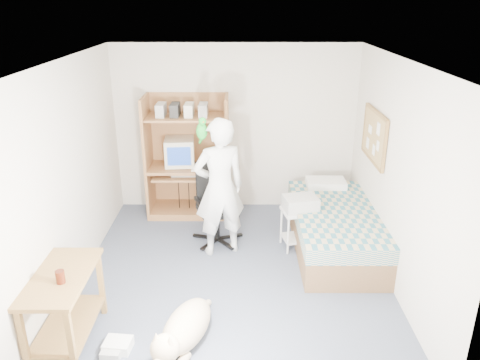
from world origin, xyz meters
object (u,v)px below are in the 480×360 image
Objects in this scene: printer_cart at (299,222)px; person at (220,188)px; computer_hutch at (188,161)px; office_chair at (216,214)px; side_desk at (64,299)px; bed at (334,228)px; dog at (184,329)px.

person is at bearing 174.07° from printer_cart.
computer_hutch reaches higher than office_chair.
side_desk is 1.86× the size of printer_cart.
computer_hutch is at bearing 150.71° from bed.
printer_cart is at bearing 166.47° from person.
bed reaches higher than dog.
dog is at bearing -133.35° from bed.
person is at bearing -177.07° from bed.
computer_hutch is at bearing 73.86° from side_desk.
bed is at bearing -29.29° from computer_hutch.
dog is (-0.27, -1.78, -0.70)m from person.
person reaches higher than dog.
office_chair is 1.11m from printer_cart.
person is 1.16m from printer_cart.
bed is 2.02× the size of side_desk.
dog is (1.10, -0.04, -0.31)m from side_desk.
office_chair is at bearing 57.59° from side_desk.
printer_cart is at bearing 74.64° from dog.
computer_hutch is 1.68× the size of office_chair.
side_desk is (-0.85, -2.94, -0.33)m from computer_hutch.
office_chair reaches higher than side_desk.
computer_hutch is 1.80× the size of side_desk.
computer_hutch reaches higher than printer_cart.
printer_cart is at bearing 175.11° from bed.
person is at bearing 51.82° from side_desk.
side_desk is 0.93× the size of office_chair.
office_chair reaches higher than dog.
computer_hutch is 2.35m from bed.
office_chair reaches higher than bed.
office_chair is (1.30, 2.05, -0.11)m from side_desk.
side_desk is 3.03m from printer_cart.
computer_hutch reaches higher than bed.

